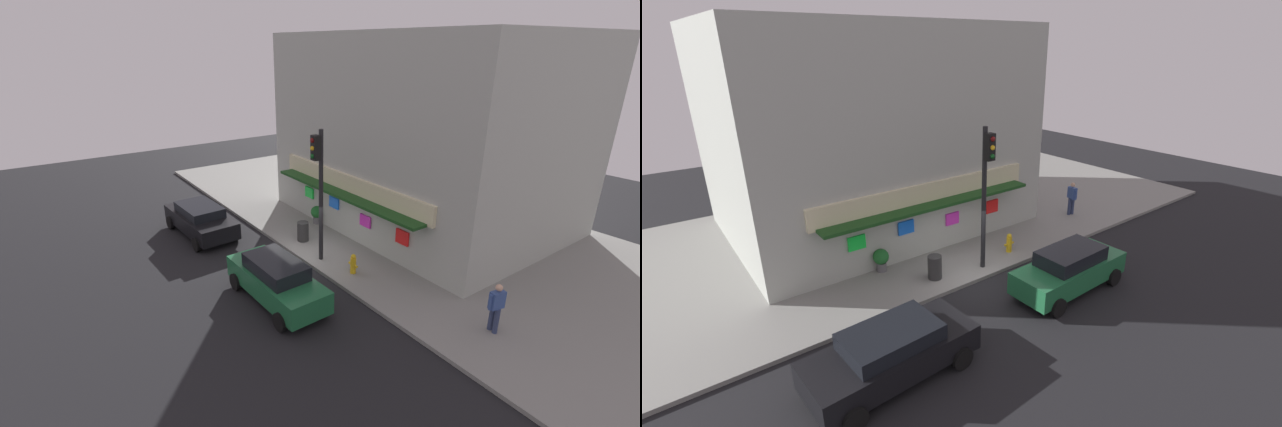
{
  "view_description": "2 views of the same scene",
  "coord_description": "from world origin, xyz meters",
  "views": [
    {
      "loc": [
        13.72,
        -8.86,
        8.59
      ],
      "look_at": [
        -1.08,
        1.73,
        1.43
      ],
      "focal_mm": 24.28,
      "sensor_mm": 36.0,
      "label": 1
    },
    {
      "loc": [
        -9.33,
        -10.79,
        8.29
      ],
      "look_at": [
        0.94,
        2.48,
        1.69
      ],
      "focal_mm": 24.45,
      "sensor_mm": 36.0,
      "label": 2
    }
  ],
  "objects": [
    {
      "name": "ground_plane",
      "position": [
        0.0,
        0.0,
        0.0
      ],
      "size": [
        49.18,
        49.18,
        0.0
      ],
      "primitive_type": "plane",
      "color": "black"
    },
    {
      "name": "parked_car_black",
      "position": [
        -5.12,
        -2.39,
        0.8
      ],
      "size": [
        4.64,
        2.24,
        1.5
      ],
      "color": "black",
      "rests_on": "ground_plane"
    },
    {
      "name": "sidewalk",
      "position": [
        0.0,
        6.56,
        0.07
      ],
      "size": [
        32.79,
        13.11,
        0.15
      ],
      "primitive_type": "cube",
      "color": "gray",
      "rests_on": "ground_plane"
    },
    {
      "name": "corner_building",
      "position": [
        -0.42,
        7.67,
        4.62
      ],
      "size": [
        12.82,
        10.4,
        8.95
      ],
      "color": "#ADB2A8",
      "rests_on": "sidewalk"
    },
    {
      "name": "pedestrian",
      "position": [
        7.66,
        2.15,
        1.08
      ],
      "size": [
        0.39,
        0.62,
        1.68
      ],
      "color": "navy",
      "rests_on": "sidewalk"
    },
    {
      "name": "trash_can",
      "position": [
        -1.44,
        1.03,
        0.59
      ],
      "size": [
        0.53,
        0.53,
        0.9
      ],
      "primitive_type": "cylinder",
      "color": "#2D2D2D",
      "rests_on": "sidewalk"
    },
    {
      "name": "traffic_light",
      "position": [
        0.53,
        0.53,
        3.63
      ],
      "size": [
        0.32,
        0.58,
        5.45
      ],
      "color": "black",
      "rests_on": "sidewalk"
    },
    {
      "name": "parked_car_green",
      "position": [
        1.99,
        -2.36,
        0.84
      ],
      "size": [
        4.5,
        1.96,
        1.62
      ],
      "color": "#1E6038",
      "rests_on": "ground_plane"
    },
    {
      "name": "fire_hydrant",
      "position": [
        2.24,
        0.96,
        0.54
      ],
      "size": [
        0.47,
        0.23,
        0.81
      ],
      "color": "gold",
      "rests_on": "sidewalk"
    },
    {
      "name": "potted_plant_by_doorway",
      "position": [
        -2.75,
        2.73,
        0.67
      ],
      "size": [
        0.6,
        0.6,
        0.9
      ],
      "color": "#59595B",
      "rests_on": "sidewalk"
    }
  ]
}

